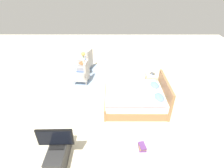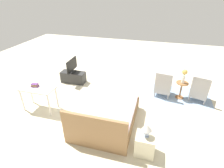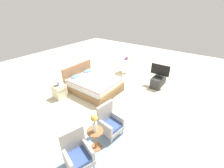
% 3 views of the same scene
% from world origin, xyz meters
% --- Properties ---
extents(ground_plane, '(16.00, 16.00, 0.00)m').
position_xyz_m(ground_plane, '(0.00, 0.00, 0.00)').
color(ground_plane, beige).
extents(floor_rug, '(2.10, 1.50, 0.01)m').
position_xyz_m(floor_rug, '(-2.04, -0.96, 0.00)').
color(floor_rug, '#8EA8C6').
rests_on(floor_rug, ground_plane).
extents(bed, '(1.56, 1.96, 0.96)m').
position_xyz_m(bed, '(0.04, 1.05, 0.30)').
color(bed, '#997047').
rests_on(bed, ground_plane).
extents(armchair_by_window_left, '(0.68, 0.68, 0.92)m').
position_xyz_m(armchair_by_window_left, '(-2.61, -0.90, 0.38)').
color(armchair_by_window_left, '#ADA8A3').
rests_on(armchair_by_window_left, floor_rug).
extents(armchair_by_window_right, '(0.60, 0.60, 0.92)m').
position_xyz_m(armchair_by_window_right, '(-1.44, -0.90, 0.38)').
color(armchair_by_window_right, '#ADA8A3').
rests_on(armchair_by_window_right, floor_rug).
extents(side_table, '(0.40, 0.40, 0.59)m').
position_xyz_m(side_table, '(-2.04, -0.92, 0.37)').
color(side_table, '#936038').
rests_on(side_table, ground_plane).
extents(flower_vase, '(0.17, 0.17, 0.48)m').
position_xyz_m(flower_vase, '(-2.04, -0.92, 0.88)').
color(flower_vase, silver).
rests_on(flower_vase, side_table).
extents(nightstand, '(0.44, 0.41, 0.52)m').
position_xyz_m(nightstand, '(-1.11, 1.75, 0.26)').
color(nightstand, beige).
rests_on(nightstand, ground_plane).
extents(table_lamp, '(0.22, 0.22, 0.33)m').
position_xyz_m(table_lamp, '(-1.11, 1.76, 0.74)').
color(table_lamp, '#9EADC6').
rests_on(table_lamp, nightstand).
extents(tv_stand, '(0.96, 0.40, 0.44)m').
position_xyz_m(tv_stand, '(2.04, -0.97, 0.22)').
color(tv_stand, '#2D2D2D').
rests_on(tv_stand, ground_plane).
extents(tv_flatscreen, '(0.21, 0.79, 0.54)m').
position_xyz_m(tv_flatscreen, '(2.04, -0.97, 0.72)').
color(tv_flatscreen, black).
rests_on(tv_flatscreen, tv_stand).
extents(vanity_desk, '(1.04, 0.52, 0.76)m').
position_xyz_m(vanity_desk, '(2.22, 0.92, 0.65)').
color(vanity_desk, silver).
rests_on(vanity_desk, ground_plane).
extents(book_stack, '(0.22, 0.16, 0.09)m').
position_xyz_m(book_stack, '(2.33, 0.87, 0.81)').
color(book_stack, '#66387A').
rests_on(book_stack, vanity_desk).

